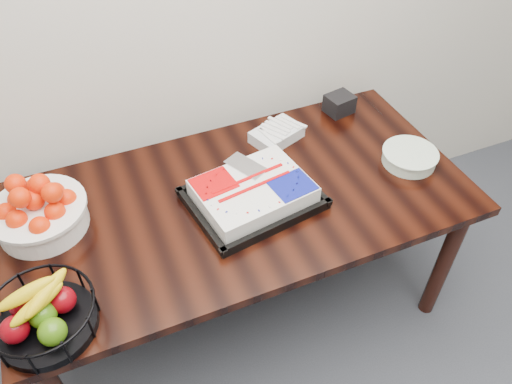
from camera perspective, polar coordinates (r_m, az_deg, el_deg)
name	(u,v)px	position (r m, az deg, el deg)	size (l,w,h in m)	color
table	(240,211)	(2.01, -1.79, -2.24)	(1.80, 0.90, 0.75)	black
cake_tray	(253,194)	(1.90, -0.35, -0.18)	(0.52, 0.44, 0.10)	black
tangerine_bowl	(38,209)	(1.94, -23.68, -1.75)	(0.34, 0.34, 0.22)	white
fruit_basket	(43,315)	(1.66, -23.20, -12.75)	(0.32, 0.32, 0.17)	black
plate_stack	(409,157)	(2.18, 17.13, 3.84)	(0.23, 0.23, 0.06)	white
fork_bag	(277,134)	(2.21, 2.37, 6.65)	(0.25, 0.21, 0.06)	silver
napkin_box	(339,104)	(2.40, 9.50, 9.92)	(0.12, 0.10, 0.09)	black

